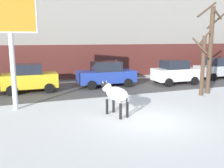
{
  "coord_description": "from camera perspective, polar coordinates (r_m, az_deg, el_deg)",
  "views": [
    {
      "loc": [
        -5.08,
        -8.9,
        3.45
      ],
      "look_at": [
        -0.52,
        3.21,
        1.1
      ],
      "focal_mm": 39.69,
      "sensor_mm": 36.0,
      "label": 1
    }
  ],
  "objects": [
    {
      "name": "car_yellow_hatchback",
      "position": [
        17.17,
        -18.53,
        1.31
      ],
      "size": [
        3.52,
        1.96,
        1.86
      ],
      "color": "gold",
      "rests_on": "ground"
    },
    {
      "name": "car_white_hatchback",
      "position": [
        19.78,
        14.35,
        2.65
      ],
      "size": [
        3.52,
        1.96,
        1.86
      ],
      "color": "white",
      "rests_on": "ground"
    },
    {
      "name": "car_silver_sedan",
      "position": [
        23.95,
        23.41,
        3.36
      ],
      "size": [
        4.22,
        2.03,
        1.84
      ],
      "color": "#B7BABF",
      "rests_on": "ground"
    },
    {
      "name": "bare_tree_right_lot",
      "position": [
        16.86,
        21.73,
        7.98
      ],
      "size": [
        1.36,
        1.24,
        5.79
      ],
      "color": "#4C3828",
      "rests_on": "ground"
    },
    {
      "name": "cow_holstein",
      "position": [
        11.21,
        1.02,
        -2.34
      ],
      "size": [
        1.0,
        1.93,
        1.54
      ],
      "color": "silver",
      "rests_on": "ground"
    },
    {
      "name": "bare_tree_left_lot",
      "position": [
        16.09,
        20.16,
        4.46
      ],
      "size": [
        1.15,
        1.14,
        3.94
      ],
      "color": "#4C3828",
      "rests_on": "ground"
    },
    {
      "name": "car_blue_sedan",
      "position": [
        18.24,
        -1.32,
        2.28
      ],
      "size": [
        4.22,
        2.03,
        1.84
      ],
      "color": "#233D9E",
      "rests_on": "ground"
    },
    {
      "name": "pedestrian_near_billboard",
      "position": [
        21.29,
        0.92,
        3.36
      ],
      "size": [
        0.36,
        0.24,
        1.73
      ],
      "color": "#282833",
      "rests_on": "ground"
    },
    {
      "name": "ground_plane",
      "position": [
        10.81,
        8.67,
        -8.44
      ],
      "size": [
        120.0,
        120.0,
        0.0
      ],
      "primitive_type": "plane",
      "color": "white"
    },
    {
      "name": "building_facade",
      "position": [
        23.99,
        -8.65,
        17.45
      ],
      "size": [
        44.0,
        6.1,
        13.0
      ],
      "color": "gray",
      "rests_on": "ground"
    },
    {
      "name": "billboard",
      "position": [
        12.88,
        -22.53,
        13.37
      ],
      "size": [
        2.5,
        0.76,
        5.56
      ],
      "color": "silver",
      "rests_on": "ground"
    },
    {
      "name": "road_strip",
      "position": [
        17.71,
        -3.58,
        -0.94
      ],
      "size": [
        60.0,
        5.6,
        0.01
      ],
      "primitive_type": "cube",
      "color": "#514F4C",
      "rests_on": "ground"
    }
  ]
}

